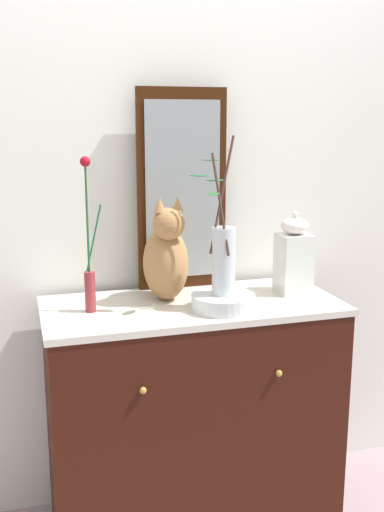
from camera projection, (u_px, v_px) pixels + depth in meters
name	position (u px, v px, depth m)	size (l,w,h in m)	color
wall_back	(170.00, 196.00, 2.49)	(4.40, 0.08, 2.60)	white
sideboard	(192.00, 417.00, 2.36)	(1.11, 0.52, 0.94)	#321109
mirror_leaning	(182.00, 190.00, 2.40)	(0.36, 0.03, 0.79)	#321606
cat_sitting	(166.00, 258.00, 2.27)	(0.18, 0.39, 0.40)	#AB7A49
vase_slim_green	(89.00, 265.00, 2.12)	(0.07, 0.04, 0.55)	maroon
bowl_porcelain	(223.00, 302.00, 2.18)	(0.23, 0.23, 0.06)	silver
vase_glass_clear	(223.00, 257.00, 2.14)	(0.18, 0.19, 0.56)	silver
jar_lidded_porcelain	(294.00, 256.00, 2.37)	(0.12, 0.12, 0.33)	white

